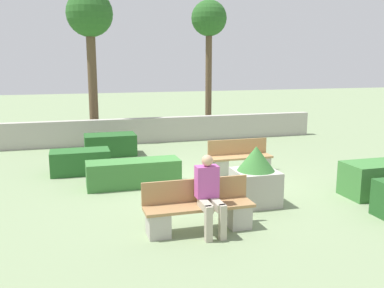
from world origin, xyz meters
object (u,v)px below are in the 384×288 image
object	(u,v)px
tree_center_left	(209,24)
bench_left_side	(240,161)
person_seated_man	(209,191)
tree_leftmost	(90,20)
planter_corner_left	(256,177)
bench_front	(199,212)

from	to	relation	value
tree_center_left	bench_left_side	bearing A→B (deg)	-101.03
person_seated_man	tree_center_left	xyz separation A→B (m)	(3.24, 9.83, 3.53)
tree_center_left	person_seated_man	bearing A→B (deg)	-108.21
tree_leftmost	tree_center_left	world-z (taller)	tree_leftmost
planter_corner_left	tree_leftmost	size ratio (longest dim) A/B	0.23
bench_front	tree_center_left	world-z (taller)	tree_center_left
bench_front	planter_corner_left	xyz separation A→B (m)	(1.50, 1.00, 0.23)
person_seated_man	tree_leftmost	size ratio (longest dim) A/B	0.25
bench_front	tree_leftmost	xyz separation A→B (m)	(-1.16, 9.18, 3.91)
person_seated_man	tree_leftmost	world-z (taller)	tree_leftmost
person_seated_man	tree_leftmost	distance (m)	10.05
bench_front	person_seated_man	distance (m)	0.44
planter_corner_left	tree_center_left	size ratio (longest dim) A/B	0.23
bench_front	bench_left_side	bearing A→B (deg)	57.27
bench_left_side	tree_leftmost	bearing A→B (deg)	117.48
tree_leftmost	tree_center_left	size ratio (longest dim) A/B	1.02
bench_front	person_seated_man	world-z (taller)	person_seated_man
bench_front	tree_leftmost	world-z (taller)	tree_leftmost
tree_center_left	bench_front	bearing A→B (deg)	-109.19
bench_left_side	tree_center_left	xyz separation A→B (m)	(1.24, 6.38, 3.94)
person_seated_man	tree_center_left	world-z (taller)	tree_center_left
person_seated_man	planter_corner_left	bearing A→B (deg)	39.96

